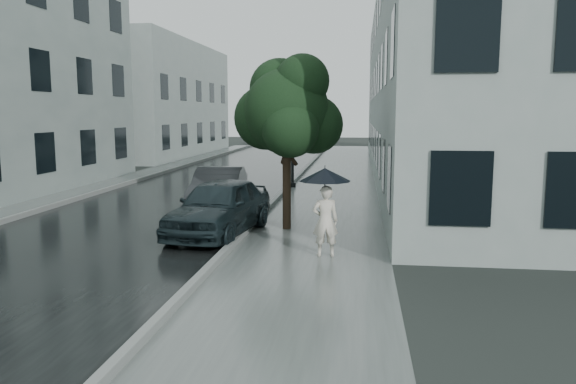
# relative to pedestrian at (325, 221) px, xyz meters

# --- Properties ---
(ground) EXTENTS (120.00, 120.00, 0.00)m
(ground) POSITION_rel_pedestrian_xyz_m (-0.60, -2.00, -0.78)
(ground) COLOR black
(ground) RESTS_ON ground
(sidewalk) EXTENTS (3.50, 60.00, 0.01)m
(sidewalk) POSITION_rel_pedestrian_xyz_m (-0.35, 10.00, -0.78)
(sidewalk) COLOR slate
(sidewalk) RESTS_ON ground
(kerb_near) EXTENTS (0.15, 60.00, 0.15)m
(kerb_near) POSITION_rel_pedestrian_xyz_m (-2.17, 10.00, -0.71)
(kerb_near) COLOR slate
(kerb_near) RESTS_ON ground
(asphalt_road) EXTENTS (6.85, 60.00, 0.00)m
(asphalt_road) POSITION_rel_pedestrian_xyz_m (-5.67, 10.00, -0.78)
(asphalt_road) COLOR black
(asphalt_road) RESTS_ON ground
(kerb_far) EXTENTS (0.15, 60.00, 0.15)m
(kerb_far) POSITION_rel_pedestrian_xyz_m (-9.17, 10.00, -0.71)
(kerb_far) COLOR slate
(kerb_far) RESTS_ON ground
(sidewalk_far) EXTENTS (1.70, 60.00, 0.01)m
(sidewalk_far) POSITION_rel_pedestrian_xyz_m (-10.10, 10.00, -0.78)
(sidewalk_far) COLOR #4C5451
(sidewalk_far) RESTS_ON ground
(building_near) EXTENTS (7.02, 36.00, 9.00)m
(building_near) POSITION_rel_pedestrian_xyz_m (4.87, 17.50, 3.72)
(building_near) COLOR #8D9A95
(building_near) RESTS_ON ground
(building_far_b) EXTENTS (7.02, 18.00, 8.00)m
(building_far_b) POSITION_rel_pedestrian_xyz_m (-14.37, 28.00, 3.22)
(building_far_b) COLOR #8D9A95
(building_far_b) RESTS_ON ground
(pedestrian) EXTENTS (0.62, 0.46, 1.54)m
(pedestrian) POSITION_rel_pedestrian_xyz_m (0.00, 0.00, 0.00)
(pedestrian) COLOR beige
(pedestrian) RESTS_ON sidewalk
(umbrella) EXTENTS (1.23, 1.23, 1.03)m
(umbrella) POSITION_rel_pedestrian_xyz_m (-0.02, -0.02, 1.00)
(umbrella) COLOR black
(umbrella) RESTS_ON ground
(street_tree) EXTENTS (2.92, 2.66, 4.57)m
(street_tree) POSITION_rel_pedestrian_xyz_m (-1.20, 2.86, 2.36)
(street_tree) COLOR #332619
(street_tree) RESTS_ON ground
(lamp_post) EXTENTS (0.82, 0.47, 5.17)m
(lamp_post) POSITION_rel_pedestrian_xyz_m (-2.19, 11.16, 2.18)
(lamp_post) COLOR black
(lamp_post) RESTS_ON ground
(car_near) EXTENTS (2.26, 4.40, 1.43)m
(car_near) POSITION_rel_pedestrian_xyz_m (-2.80, 1.85, -0.06)
(car_near) COLOR black
(car_near) RESTS_ON ground
(car_far) EXTENTS (1.82, 4.20, 1.35)m
(car_far) POSITION_rel_pedestrian_xyz_m (-3.72, 5.39, -0.10)
(car_far) COLOR #25282B
(car_far) RESTS_ON ground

